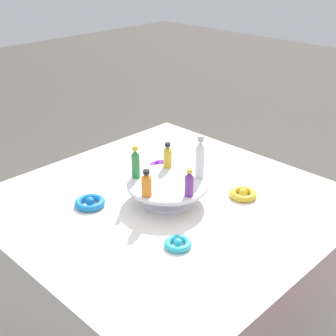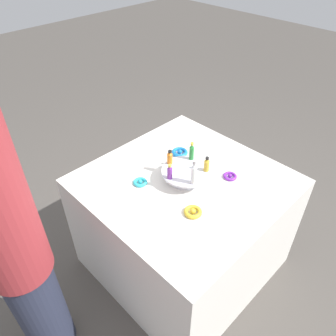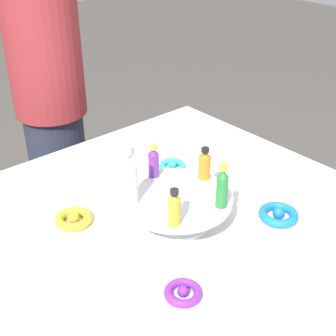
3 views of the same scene
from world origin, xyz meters
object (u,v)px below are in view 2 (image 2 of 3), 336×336
display_stand (186,174)px  bottle_gold (207,165)px  bottle_green (192,152)px  bottle_clear (194,173)px  ribbon_bow_teal (140,182)px  ribbon_bow_gold (193,212)px  ribbon_bow_purple (230,176)px  ribbon_bow_blue (180,152)px  bottle_purple (170,172)px  person_figure (12,248)px  bottle_orange (170,157)px

display_stand → bottle_gold: size_ratio=3.01×
bottle_green → bottle_clear: bearing=-45.1°
display_stand → bottle_gold: bearing=44.9°
display_stand → ribbon_bow_teal: (-0.16, -0.20, -0.04)m
ribbon_bow_gold → ribbon_bow_purple: (-0.04, 0.36, -0.00)m
ribbon_bow_blue → ribbon_bow_purple: bearing=6.1°
bottle_green → bottle_purple: 0.21m
bottle_purple → ribbon_bow_gold: bottle_purple is taller
bottle_clear → person_figure: size_ratio=0.09×
bottle_green → bottle_purple: bottle_green is taller
bottle_gold → ribbon_bow_purple: 0.18m
bottle_purple → ribbon_bow_purple: 0.37m
bottle_orange → person_figure: 0.89m
bottle_purple → ribbon_bow_teal: 0.20m
display_stand → bottle_purple: (-0.02, -0.11, 0.07)m
ribbon_bow_blue → person_figure: size_ratio=0.06×
ribbon_bow_teal → bottle_clear: bearing=29.8°
bottle_orange → bottle_clear: bearing=-9.1°
bottle_orange → person_figure: bearing=-92.4°
bottle_gold → ribbon_bow_teal: bottle_gold is taller
display_stand → bottle_clear: (0.10, -0.05, 0.09)m
bottle_green → ribbon_bow_teal: size_ratio=1.43×
display_stand → bottle_purple: size_ratio=3.00×
ribbon_bow_purple → bottle_gold: bearing=-124.2°
bottle_green → ribbon_bow_teal: 0.33m
bottle_purple → bottle_orange: bearing=134.9°
bottle_purple → bottle_gold: (0.09, 0.19, -0.00)m
ribbon_bow_blue → bottle_purple: bearing=-56.1°
display_stand → ribbon_bow_blue: size_ratio=2.73×
bottle_green → ribbon_bow_teal: bottle_green is taller
bottle_gold → ribbon_bow_gold: (0.12, -0.24, -0.10)m
display_stand → bottle_purple: 0.13m
bottle_green → bottle_gold: bottle_green is taller
bottle_clear → ribbon_bow_teal: (-0.26, -0.15, -0.13)m
bottle_gold → ribbon_bow_gold: 0.28m
bottle_purple → person_figure: person_figure is taller
bottle_purple → display_stand: bearing=80.9°
bottle_gold → bottle_clear: bearing=-81.1°
ribbon_bow_gold → person_figure: (-0.34, -0.75, 0.08)m
display_stand → person_figure: (-0.15, -0.91, 0.05)m
ribbon_bow_blue → person_figure: (0.05, -1.07, 0.08)m
bottle_gold → person_figure: 1.01m
bottle_gold → ribbon_bow_blue: size_ratio=0.91×
bottle_purple → bottle_gold: same height
display_stand → bottle_clear: size_ratio=1.84×
bottle_orange → bottle_purple: size_ratio=0.96×
person_figure → bottle_purple: bearing=-0.0°
bottle_purple → ribbon_bow_blue: size_ratio=0.91×
bottle_clear → ribbon_bow_teal: bottle_clear is taller
bottle_gold → display_stand: bearing=-135.1°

